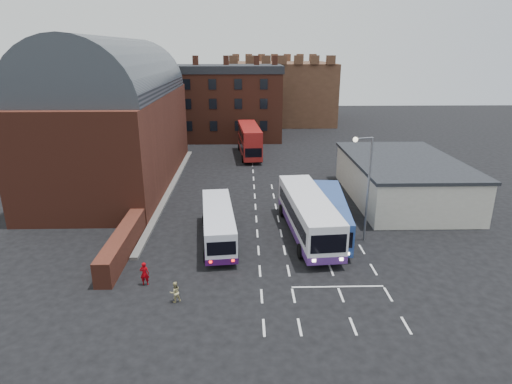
{
  "coord_description": "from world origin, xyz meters",
  "views": [
    {
      "loc": [
        -0.95,
        -27.3,
        14.72
      ],
      "look_at": [
        0.0,
        10.0,
        2.2
      ],
      "focal_mm": 30.0,
      "sensor_mm": 36.0,
      "label": 1
    }
  ],
  "objects_px": {
    "bus_white_outbound": "(218,222)",
    "street_lamp": "(366,180)",
    "bus_red_double": "(250,140)",
    "bus_white_inbound": "(308,213)",
    "pedestrian_beige": "(175,292)",
    "pedestrian_red": "(145,274)",
    "bus_blue": "(330,213)"
  },
  "relations": [
    {
      "from": "bus_white_inbound",
      "to": "pedestrian_beige",
      "type": "relative_size",
      "value": 9.42
    },
    {
      "from": "bus_white_outbound",
      "to": "pedestrian_beige",
      "type": "height_order",
      "value": "bus_white_outbound"
    },
    {
      "from": "bus_white_inbound",
      "to": "pedestrian_beige",
      "type": "xyz_separation_m",
      "value": [
        -9.44,
        -9.61,
        -1.34
      ]
    },
    {
      "from": "bus_white_outbound",
      "to": "pedestrian_beige",
      "type": "xyz_separation_m",
      "value": [
        -2.14,
        -8.74,
        -0.94
      ]
    },
    {
      "from": "bus_white_inbound",
      "to": "bus_red_double",
      "type": "height_order",
      "value": "bus_red_double"
    },
    {
      "from": "pedestrian_red",
      "to": "street_lamp",
      "type": "bearing_deg",
      "value": -158.27
    },
    {
      "from": "bus_white_outbound",
      "to": "pedestrian_beige",
      "type": "bearing_deg",
      "value": -109.64
    },
    {
      "from": "bus_white_inbound",
      "to": "street_lamp",
      "type": "height_order",
      "value": "street_lamp"
    },
    {
      "from": "bus_red_double",
      "to": "street_lamp",
      "type": "xyz_separation_m",
      "value": [
        8.66,
        -28.85,
        2.82
      ]
    },
    {
      "from": "bus_white_outbound",
      "to": "bus_white_inbound",
      "type": "distance_m",
      "value": 7.37
    },
    {
      "from": "street_lamp",
      "to": "bus_red_double",
      "type": "bearing_deg",
      "value": 106.71
    },
    {
      "from": "bus_blue",
      "to": "street_lamp",
      "type": "relative_size",
      "value": 1.3
    },
    {
      "from": "street_lamp",
      "to": "pedestrian_red",
      "type": "distance_m",
      "value": 17.69
    },
    {
      "from": "bus_white_inbound",
      "to": "pedestrian_red",
      "type": "bearing_deg",
      "value": 28.05
    },
    {
      "from": "bus_white_outbound",
      "to": "bus_red_double",
      "type": "height_order",
      "value": "bus_red_double"
    },
    {
      "from": "bus_white_outbound",
      "to": "bus_blue",
      "type": "distance_m",
      "value": 9.26
    },
    {
      "from": "bus_white_outbound",
      "to": "bus_white_inbound",
      "type": "bearing_deg",
      "value": 0.97
    },
    {
      "from": "bus_white_outbound",
      "to": "street_lamp",
      "type": "height_order",
      "value": "street_lamp"
    },
    {
      "from": "pedestrian_red",
      "to": "pedestrian_beige",
      "type": "distance_m",
      "value": 3.09
    },
    {
      "from": "street_lamp",
      "to": "pedestrian_red",
      "type": "relative_size",
      "value": 5.27
    },
    {
      "from": "bus_white_inbound",
      "to": "bus_blue",
      "type": "relative_size",
      "value": 1.14
    },
    {
      "from": "bus_white_outbound",
      "to": "street_lamp",
      "type": "xyz_separation_m",
      "value": [
        11.48,
        -0.28,
        3.54
      ]
    },
    {
      "from": "bus_white_inbound",
      "to": "bus_blue",
      "type": "xyz_separation_m",
      "value": [
        1.86,
        0.44,
        -0.25
      ]
    },
    {
      "from": "bus_red_double",
      "to": "pedestrian_beige",
      "type": "xyz_separation_m",
      "value": [
        -4.95,
        -37.31,
        -1.67
      ]
    },
    {
      "from": "bus_white_inbound",
      "to": "pedestrian_red",
      "type": "relative_size",
      "value": 7.8
    },
    {
      "from": "street_lamp",
      "to": "pedestrian_red",
      "type": "height_order",
      "value": "street_lamp"
    },
    {
      "from": "pedestrian_beige",
      "to": "bus_blue",
      "type": "bearing_deg",
      "value": -165.76
    },
    {
      "from": "bus_white_outbound",
      "to": "pedestrian_red",
      "type": "xyz_separation_m",
      "value": [
        -4.44,
        -6.67,
        -0.8
      ]
    },
    {
      "from": "bus_white_inbound",
      "to": "street_lamp",
      "type": "xyz_separation_m",
      "value": [
        4.17,
        -1.15,
        3.15
      ]
    },
    {
      "from": "bus_red_double",
      "to": "street_lamp",
      "type": "bearing_deg",
      "value": 102.07
    },
    {
      "from": "bus_white_outbound",
      "to": "street_lamp",
      "type": "relative_size",
      "value": 1.19
    },
    {
      "from": "bus_red_double",
      "to": "pedestrian_beige",
      "type": "relative_size",
      "value": 8.34
    }
  ]
}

